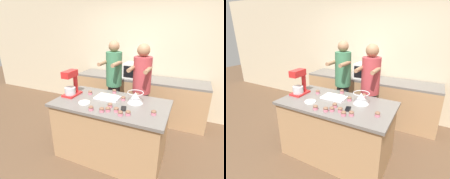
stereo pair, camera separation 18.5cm
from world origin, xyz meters
The scene contains 24 objects.
ground_plane centered at (0.00, 0.00, 0.00)m, with size 16.00×16.00×0.00m, color brown.
back_wall centered at (0.00, 1.80, 1.35)m, with size 10.00×0.06×2.70m.
island_counter centered at (0.00, 0.00, 0.46)m, with size 1.65×0.90×0.91m.
back_counter centered at (0.00, 1.45, 0.45)m, with size 2.80×0.60×0.90m.
person_left centered at (-0.25, 0.69, 0.92)m, with size 0.31×0.48×1.72m.
person_right centered at (0.27, 0.69, 0.90)m, with size 0.33×0.49×1.69m.
stand_mixer centered at (-0.68, -0.01, 1.09)m, with size 0.20×0.30×0.40m.
mixing_bowl centered at (0.33, 0.12, 1.00)m, with size 0.23×0.23×0.16m.
baking_tray centered at (-0.10, 0.11, 0.93)m, with size 0.37×0.23×0.04m.
microwave_oven centered at (-0.08, 1.45, 1.06)m, with size 0.46×0.39×0.30m.
cell_phone centered at (0.25, -0.13, 0.91)m, with size 0.11×0.16×0.01m.
small_plate centered at (-0.33, -0.19, 0.92)m, with size 0.17×0.17×0.02m.
cupcake_0 centered at (0.28, -0.32, 0.94)m, with size 0.07×0.07×0.06m.
cupcake_1 centered at (0.19, -0.25, 0.94)m, with size 0.07×0.07×0.06m.
cupcake_2 centered at (0.02, -0.33, 0.94)m, with size 0.07×0.07×0.06m.
cupcake_3 centered at (0.65, -0.13, 0.94)m, with size 0.07×0.07×0.06m.
cupcake_4 centered at (0.36, -0.27, 0.94)m, with size 0.07×0.07×0.06m.
cupcake_5 centered at (0.09, -0.28, 0.94)m, with size 0.07×0.07×0.06m.
cupcake_6 centered at (-0.13, -0.35, 0.94)m, with size 0.07×0.07×0.06m.
cupcake_7 centered at (-0.44, 0.15, 0.94)m, with size 0.07×0.07×0.06m.
cupcake_8 centered at (0.06, -0.16, 0.94)m, with size 0.07×0.07×0.06m.
cupcake_9 centered at (0.14, 0.14, 0.94)m, with size 0.07×0.07×0.06m.
cupcake_10 centered at (0.29, 0.36, 0.94)m, with size 0.07×0.07×0.06m.
cupcake_11 centered at (-0.10, 0.36, 0.94)m, with size 0.07×0.07×0.06m.
Camera 2 is at (1.14, -2.03, 1.95)m, focal length 28.00 mm.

